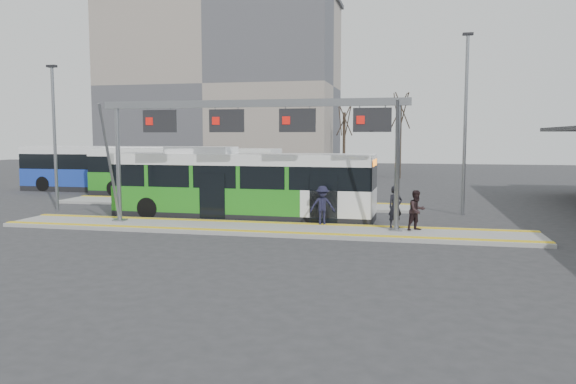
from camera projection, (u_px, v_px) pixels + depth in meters
name	position (u px, v px, depth m)	size (l,w,h in m)	color
ground	(260.00, 230.00, 23.10)	(120.00, 120.00, 0.00)	#2D2D30
platform_main	(260.00, 229.00, 23.10)	(22.00, 3.00, 0.15)	gray
platform_second	(229.00, 203.00, 31.73)	(20.00, 3.00, 0.15)	gray
tactile_main	(260.00, 226.00, 23.09)	(22.00, 2.65, 0.02)	yellow
tactile_second	(235.00, 200.00, 32.84)	(20.00, 0.35, 0.02)	yellow
gantry	(253.00, 126.00, 23.00)	(13.00, 1.68, 5.20)	slate
apartment_block	(222.00, 86.00, 60.18)	(24.50, 12.50, 18.40)	gray
hero_bus	(242.00, 186.00, 26.27)	(12.31, 2.93, 3.37)	black
bg_bus_green	(184.00, 173.00, 36.23)	(12.40, 2.79, 3.09)	black
bg_bus_blue	(107.00, 169.00, 39.67)	(12.11, 2.73, 3.16)	black
passenger_a	(395.00, 207.00, 22.79)	(0.62, 0.41, 1.70)	black
passenger_b	(417.00, 210.00, 22.13)	(0.78, 0.60, 1.59)	black
passenger_c	(322.00, 205.00, 23.56)	(1.06, 0.61, 1.64)	black
tree_left	(344.00, 121.00, 54.55)	(1.40, 1.40, 7.01)	#382B21
tree_mid	(400.00, 111.00, 51.29)	(1.40, 1.40, 8.11)	#382B21
tree_far	(115.00, 116.00, 58.52)	(1.40, 1.40, 7.87)	#382B21
lamp_west	(54.00, 134.00, 28.87)	(0.50, 0.25, 7.48)	slate
lamp_east	(465.00, 120.00, 27.20)	(0.50, 0.25, 8.79)	slate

